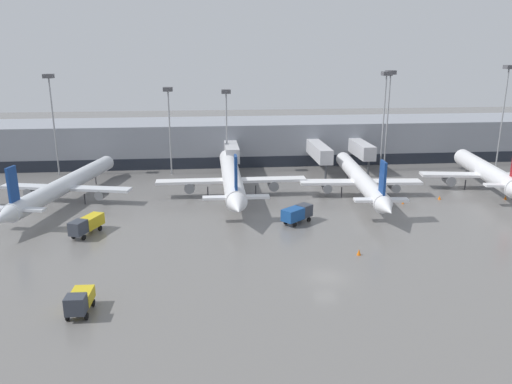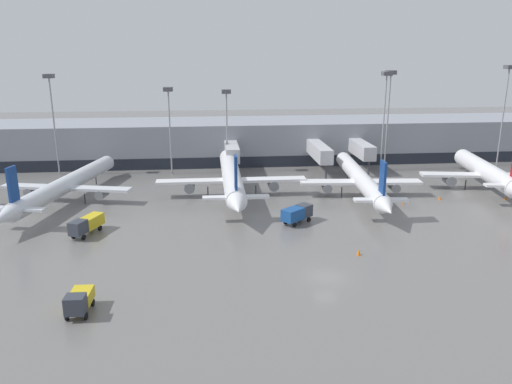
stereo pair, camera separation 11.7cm
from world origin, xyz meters
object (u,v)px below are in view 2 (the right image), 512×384
at_px(parked_jet_4, 361,179).
at_px(apron_light_mast_2, 169,106).
at_px(parked_jet_0, 487,172).
at_px(service_truck_1, 79,300).
at_px(apron_light_mast_3, 226,107).
at_px(service_truck_2, 297,213).
at_px(apron_light_mast_7, 390,93).
at_px(traffic_cone_1, 440,198).
at_px(traffic_cone_4, 359,252).
at_px(service_truck_0, 86,224).
at_px(parked_jet_1, 66,185).
at_px(apron_light_mast_4, 386,94).
at_px(apron_light_mast_1, 51,97).
at_px(parked_jet_2, 232,177).
at_px(traffic_cone_3, 506,198).
at_px(apron_light_mast_6, 507,89).
at_px(traffic_cone_2, 403,202).

xyz_separation_m(parked_jet_4, apron_light_mast_2, (-33.38, 19.01, 10.81)).
xyz_separation_m(parked_jet_0, apron_light_mast_2, (-57.32, 16.92, 10.68)).
relative_size(service_truck_1, apron_light_mast_3, 0.25).
height_order(service_truck_2, apron_light_mast_7, apron_light_mast_7).
relative_size(parked_jet_4, traffic_cone_1, 61.66).
xyz_separation_m(service_truck_2, traffic_cone_4, (5.51, -12.39, -1.15)).
relative_size(service_truck_0, service_truck_2, 1.21).
bearing_deg(parked_jet_4, parked_jet_1, 92.73).
bearing_deg(apron_light_mast_4, apron_light_mast_1, 177.35).
xyz_separation_m(parked_jet_2, apron_light_mast_7, (32.99, 16.36, 12.52)).
bearing_deg(apron_light_mast_7, apron_light_mast_3, 178.40).
distance_m(parked_jet_0, parked_jet_1, 73.48).
xyz_separation_m(traffic_cone_3, apron_light_mast_2, (-57.26, 23.60, 13.45)).
bearing_deg(parked_jet_1, apron_light_mast_6, -64.95).
distance_m(apron_light_mast_1, apron_light_mast_3, 33.95).
bearing_deg(service_truck_1, apron_light_mast_1, -161.32).
relative_size(traffic_cone_4, apron_light_mast_7, 0.04).
xyz_separation_m(parked_jet_0, apron_light_mast_6, (12.81, 17.95, 13.35)).
distance_m(traffic_cone_2, traffic_cone_4, 24.11).
relative_size(traffic_cone_3, apron_light_mast_3, 0.04).
bearing_deg(traffic_cone_1, parked_jet_0, 26.36).
bearing_deg(traffic_cone_4, service_truck_1, -160.16).
distance_m(parked_jet_1, service_truck_1, 39.45).
height_order(parked_jet_0, service_truck_0, parked_jet_0).
bearing_deg(service_truck_0, apron_light_mast_6, 136.30).
distance_m(parked_jet_0, service_truck_2, 40.18).
xyz_separation_m(service_truck_1, apron_light_mast_2, (5.27, 55.36, 12.42)).
height_order(apron_light_mast_2, apron_light_mast_4, apron_light_mast_4).
bearing_deg(service_truck_0, parked_jet_2, 151.87).
bearing_deg(apron_light_mast_6, service_truck_2, -146.71).
bearing_deg(traffic_cone_4, parked_jet_1, 147.31).
xyz_separation_m(service_truck_1, service_truck_2, (25.31, 23.51, 0.15)).
xyz_separation_m(parked_jet_2, traffic_cone_3, (45.95, -6.83, -2.98)).
height_order(service_truck_0, traffic_cone_3, service_truck_0).
distance_m(apron_light_mast_1, apron_light_mast_2, 22.67).
distance_m(service_truck_0, traffic_cone_1, 56.71).
bearing_deg(parked_jet_4, service_truck_0, 113.34).
distance_m(parked_jet_0, apron_light_mast_2, 60.71).
bearing_deg(parked_jet_1, traffic_cone_3, -81.82).
bearing_deg(apron_light_mast_6, apron_light_mast_3, -179.49).
bearing_deg(apron_light_mast_6, traffic_cone_2, -140.84).
bearing_deg(traffic_cone_1, traffic_cone_2, -165.62).
xyz_separation_m(apron_light_mast_2, apron_light_mast_7, (44.30, -0.41, 2.06)).
height_order(parked_jet_0, apron_light_mast_3, apron_light_mast_3).
height_order(apron_light_mast_4, apron_light_mast_7, apron_light_mast_7).
relative_size(parked_jet_2, traffic_cone_4, 51.80).
bearing_deg(apron_light_mast_1, traffic_cone_4, -43.53).
xyz_separation_m(apron_light_mast_3, apron_light_mast_4, (31.75, -2.08, 2.34)).
height_order(traffic_cone_3, traffic_cone_4, traffic_cone_4).
relative_size(service_truck_0, apron_light_mast_3, 0.37).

